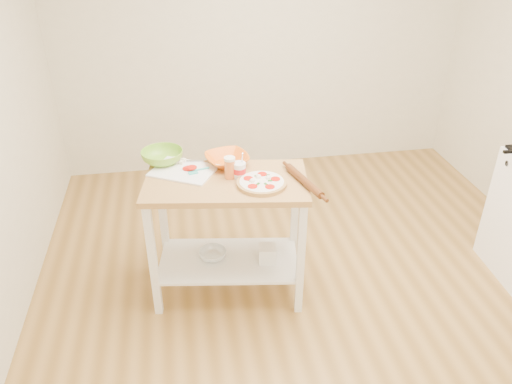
{
  "coord_description": "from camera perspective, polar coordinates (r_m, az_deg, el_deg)",
  "views": [
    {
      "loc": [
        -0.87,
        -2.55,
        2.43
      ],
      "look_at": [
        -0.41,
        0.22,
        0.81
      ],
      "focal_mm": 35.0,
      "sensor_mm": 36.0,
      "label": 1
    }
  ],
  "objects": [
    {
      "name": "shelf_bin",
      "position": [
        3.5,
        1.32,
        -7.06
      ],
      "size": [
        0.14,
        0.14,
        0.12
      ],
      "primitive_type": "cube",
      "rotation": [
        0.0,
        0.0,
        -0.15
      ],
      "color": "white",
      "rests_on": "prep_island"
    },
    {
      "name": "spatula",
      "position": [
        3.3,
        -6.66,
        2.42
      ],
      "size": [
        0.14,
        0.09,
        0.01
      ],
      "rotation": [
        0.0,
        0.0,
        0.26
      ],
      "color": "#32B6AA",
      "rests_on": "cutting_board"
    },
    {
      "name": "beer_pint",
      "position": [
        3.2,
        -3.01,
        2.82
      ],
      "size": [
        0.07,
        0.07,
        0.14
      ],
      "color": "orange",
      "rests_on": "prep_island"
    },
    {
      "name": "cutting_board",
      "position": [
        3.34,
        -8.26,
        2.51
      ],
      "size": [
        0.5,
        0.46,
        0.04
      ],
      "rotation": [
        0.0,
        0.0,
        -0.51
      ],
      "color": "white",
      "rests_on": "prep_island"
    },
    {
      "name": "pizza",
      "position": [
        3.13,
        0.64,
        1.09
      ],
      "size": [
        0.32,
        0.32,
        0.05
      ],
      "rotation": [
        0.0,
        0.0,
        -0.16
      ],
      "color": "tan",
      "rests_on": "prep_island"
    },
    {
      "name": "prep_island",
      "position": [
        3.34,
        -3.31,
        -2.48
      ],
      "size": [
        1.12,
        0.72,
        0.9
      ],
      "rotation": [
        0.0,
        0.0,
        -0.15
      ],
      "color": "#B18448",
      "rests_on": "ground"
    },
    {
      "name": "orange_bowl",
      "position": [
        3.38,
        -3.33,
        3.73
      ],
      "size": [
        0.35,
        0.35,
        0.07
      ],
      "primitive_type": "imported",
      "rotation": [
        0.0,
        0.0,
        0.25
      ],
      "color": "orange",
      "rests_on": "prep_island"
    },
    {
      "name": "room_shell",
      "position": [
        2.9,
        8.72,
        7.78
      ],
      "size": [
        4.04,
        4.54,
        2.74
      ],
      "color": "#A47A3C",
      "rests_on": "ground"
    },
    {
      "name": "green_bowl",
      "position": [
        3.46,
        -10.66,
        3.99
      ],
      "size": [
        0.39,
        0.39,
        0.09
      ],
      "primitive_type": "imported",
      "rotation": [
        0.0,
        0.0,
        -0.53
      ],
      "color": "#75B22D",
      "rests_on": "prep_island"
    },
    {
      "name": "yogurt_tub",
      "position": [
        3.21,
        -1.92,
        2.53
      ],
      "size": [
        0.09,
        0.09,
        0.18
      ],
      "color": "white",
      "rests_on": "prep_island"
    },
    {
      "name": "shelf_glass_bowl",
      "position": [
        3.56,
        -4.96,
        -7.12
      ],
      "size": [
        0.26,
        0.26,
        0.06
      ],
      "primitive_type": "imported",
      "rotation": [
        0.0,
        0.0,
        -0.47
      ],
      "color": "silver",
      "rests_on": "prep_island"
    },
    {
      "name": "knife",
      "position": [
        3.43,
        -8.9,
        3.45
      ],
      "size": [
        0.27,
        0.04,
        0.01
      ],
      "rotation": [
        0.0,
        0.0,
        -0.11
      ],
      "color": "silver",
      "rests_on": "cutting_board"
    },
    {
      "name": "rolling_pin",
      "position": [
        3.15,
        5.52,
        1.27
      ],
      "size": [
        0.15,
        0.42,
        0.05
      ],
      "primitive_type": "cylinder",
      "rotation": [
        1.57,
        0.0,
        0.26
      ],
      "color": "#603316",
      "rests_on": "prep_island"
    }
  ]
}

